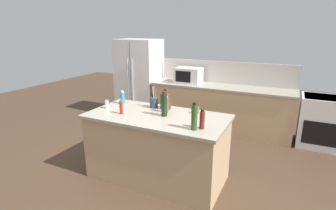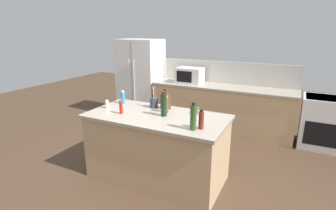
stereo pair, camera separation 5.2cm
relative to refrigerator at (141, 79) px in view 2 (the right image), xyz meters
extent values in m
plane|color=#473323|center=(1.67, -2.25, -0.91)|extent=(14.00, 14.00, 0.00)
cube|color=tan|center=(1.97, -0.05, -0.46)|extent=(2.86, 0.62, 0.90)
cube|color=#9E9384|center=(1.97, -0.05, 0.01)|extent=(2.90, 0.66, 0.04)
cube|color=beige|center=(1.97, 0.27, 0.26)|extent=(2.86, 0.03, 0.46)
cube|color=tan|center=(1.67, -2.25, -0.46)|extent=(1.85, 0.90, 0.90)
cube|color=#9E9384|center=(1.67, -2.25, 0.01)|extent=(1.91, 0.96, 0.04)
cube|color=white|center=(0.00, 0.00, 0.00)|extent=(0.96, 0.72, 1.83)
cube|color=#2D2D2D|center=(0.00, -0.36, 0.00)|extent=(0.01, 0.00, 1.74)
cylinder|color=#ADB2B7|center=(-0.06, -0.38, 0.00)|extent=(0.02, 0.02, 1.01)
cylinder|color=#ADB2B7|center=(0.06, -0.38, 0.00)|extent=(0.02, 0.02, 1.01)
cube|color=white|center=(3.84, -0.05, -0.45)|extent=(0.76, 0.64, 0.92)
cube|color=black|center=(3.84, -0.37, -0.57)|extent=(0.61, 0.01, 0.41)
cube|color=black|center=(3.84, -0.05, 0.00)|extent=(0.68, 0.58, 0.02)
cube|color=white|center=(1.26, -0.05, 0.19)|extent=(0.54, 0.38, 0.33)
cube|color=black|center=(1.22, -0.24, 0.19)|extent=(0.33, 0.01, 0.23)
cube|color=#4C3828|center=(1.65, -1.93, 0.14)|extent=(0.16, 0.15, 0.22)
cylinder|color=black|center=(1.62, -1.92, 0.28)|extent=(0.02, 0.02, 0.07)
cylinder|color=black|center=(1.65, -1.93, 0.28)|extent=(0.02, 0.02, 0.07)
cylinder|color=brown|center=(1.68, -1.95, 0.28)|extent=(0.02, 0.02, 0.07)
cylinder|color=#333D4C|center=(1.46, -1.95, 0.10)|extent=(0.12, 0.12, 0.15)
cylinder|color=olive|center=(1.48, -1.94, 0.26)|extent=(0.01, 0.05, 0.18)
cylinder|color=black|center=(1.45, -1.95, 0.26)|extent=(0.01, 0.05, 0.18)
cylinder|color=#B2B2B7|center=(1.47, -1.97, 0.26)|extent=(0.01, 0.03, 0.18)
cylinder|color=red|center=(1.20, -2.41, 0.11)|extent=(0.05, 0.05, 0.18)
cylinder|color=green|center=(1.20, -2.41, 0.21)|extent=(0.03, 0.03, 0.02)
cylinder|color=#3384BC|center=(0.93, -1.98, 0.12)|extent=(0.07, 0.07, 0.18)
cylinder|color=white|center=(0.93, -1.98, 0.22)|extent=(0.04, 0.04, 0.02)
cylinder|color=silver|center=(0.86, -2.29, 0.08)|extent=(0.06, 0.06, 0.11)
cylinder|color=#B2B2B7|center=(0.86, -2.29, 0.14)|extent=(0.04, 0.04, 0.02)
cylinder|color=#2D4C1E|center=(2.31, -2.52, 0.17)|extent=(0.07, 0.07, 0.30)
cylinder|color=black|center=(2.31, -2.52, 0.34)|extent=(0.05, 0.05, 0.04)
cylinder|color=black|center=(1.78, -2.23, 0.18)|extent=(0.08, 0.08, 0.30)
cylinder|color=#4C1919|center=(1.78, -2.23, 0.35)|extent=(0.05, 0.05, 0.04)
cylinder|color=maroon|center=(2.38, -2.45, 0.13)|extent=(0.06, 0.06, 0.21)
cylinder|color=black|center=(2.38, -2.45, 0.25)|extent=(0.04, 0.04, 0.03)
cylinder|color=brown|center=(1.73, -2.08, 0.13)|extent=(0.06, 0.06, 0.21)
cylinder|color=#B2B2B7|center=(1.73, -2.08, 0.25)|extent=(0.04, 0.04, 0.03)
cylinder|color=#567038|center=(2.14, -1.95, 0.08)|extent=(0.05, 0.05, 0.10)
cylinder|color=black|center=(2.14, -1.95, 0.14)|extent=(0.03, 0.03, 0.02)
camera|label=1|loc=(3.26, -5.21, 1.16)|focal=28.00mm
camera|label=2|loc=(3.31, -5.19, 1.16)|focal=28.00mm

